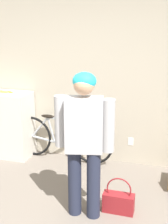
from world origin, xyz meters
TOP-DOWN VIEW (x-y plane):
  - wall_back at (0.00, 2.31)m, footprint 8.00×0.07m
  - person at (0.25, 0.81)m, footprint 0.65×0.30m
  - bicycle at (-0.50, 2.10)m, footprint 1.66×0.46m
  - banana at (-1.41, 2.03)m, footprint 0.35×0.09m
  - handbag at (0.61, 0.96)m, footprint 0.36×0.14m

SIDE VIEW (x-z plane):
  - handbag at x=0.61m, z-range -0.08..0.35m
  - bicycle at x=-0.50m, z-range -0.01..0.72m
  - person at x=0.25m, z-range 0.14..1.76m
  - banana at x=-1.41m, z-range 1.04..1.07m
  - wall_back at x=0.00m, z-range 0.00..2.60m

